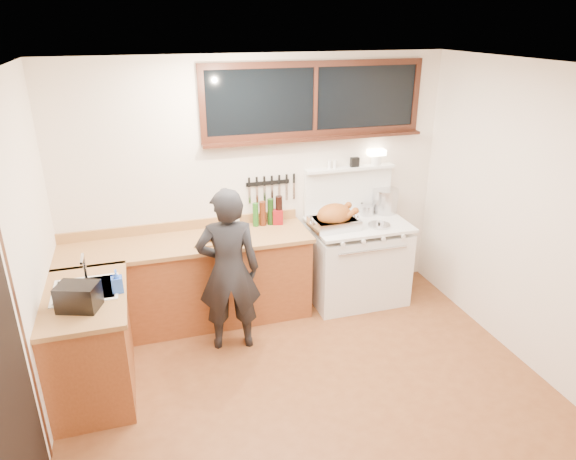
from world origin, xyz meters
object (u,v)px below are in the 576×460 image
object	(u,v)px
cutting_board	(214,237)
roast_turkey	(335,218)
man	(229,271)
vintage_stove	(356,259)

from	to	relation	value
cutting_board	roast_turkey	world-z (taller)	roast_turkey
man	vintage_stove	bearing A→B (deg)	18.10
man	roast_turkey	bearing A→B (deg)	19.75
man	cutting_board	distance (m)	0.46
cutting_board	roast_turkey	xyz separation A→B (m)	(1.25, -0.00, 0.05)
vintage_stove	man	bearing A→B (deg)	-161.90
vintage_stove	cutting_board	size ratio (longest dim) A/B	4.00
cutting_board	roast_turkey	distance (m)	1.25
roast_turkey	vintage_stove	bearing A→B (deg)	11.22
vintage_stove	cutting_board	xyz separation A→B (m)	(-1.55, -0.06, 0.48)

